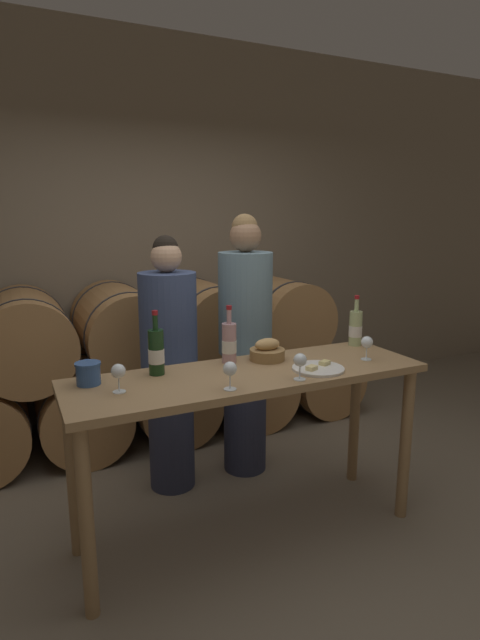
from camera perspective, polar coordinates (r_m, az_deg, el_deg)
name	(u,v)px	position (r m, az deg, el deg)	size (l,w,h in m)	color
ground_plane	(249,532)	(2.99, 1.02, -23.10)	(10.00, 10.00, 0.00)	#726654
stone_wall_back	(141,229)	(4.47, -11.27, 10.18)	(10.00, 0.12, 3.20)	#7F705B
barrel_stack	(165,362)	(4.05, -8.59, -4.77)	(3.33, 0.97, 1.20)	#9E7042
tasting_table	(249,397)	(2.62, 1.09, -8.79)	(1.87, 0.58, 0.93)	#99754C
person_left	(170,365)	(3.12, -8.06, -5.10)	(0.35, 0.35, 1.60)	#2D334C
person_right	(245,345)	(3.29, 0.60, -2.85)	(0.35, 0.35, 1.72)	#2D334C
wine_bottle_red	(156,352)	(2.54, -9.55, -3.63)	(0.08, 0.08, 0.33)	#193819
wine_bottle_white	(356,328)	(3.15, 13.07, -0.89)	(0.08, 0.08, 0.31)	#ADBC7F
wine_bottle_rose	(229,343)	(2.70, -1.25, -2.63)	(0.08, 0.08, 0.32)	#BC8E93
blue_crock	(88,372)	(2.48, -16.97, -5.75)	(0.12, 0.12, 0.11)	#335693
bread_basket	(267,352)	(2.77, 3.13, -3.64)	(0.20, 0.20, 0.12)	olive
cheese_plate	(318,368)	(2.63, 8.92, -5.48)	(0.27, 0.27, 0.04)	white
wine_glass_far_left	(118,372)	(2.32, -13.74, -5.81)	(0.07, 0.07, 0.13)	white
wine_glass_left	(230,370)	(2.29, -1.15, -5.70)	(0.07, 0.07, 0.13)	white
wine_glass_center	(300,361)	(2.44, 6.88, -4.67)	(0.07, 0.07, 0.13)	white
wine_glass_right	(367,343)	(2.85, 14.31, -2.57)	(0.07, 0.07, 0.13)	white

